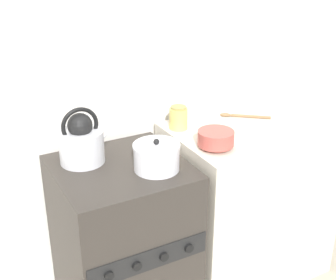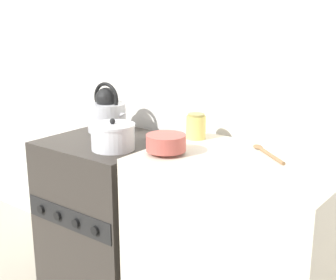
{
  "view_description": "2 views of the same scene",
  "coord_description": "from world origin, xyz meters",
  "px_view_note": "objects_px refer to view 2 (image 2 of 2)",
  "views": [
    {
      "loc": [
        -0.74,
        -1.54,
        1.93
      ],
      "look_at": [
        0.27,
        0.32,
        0.97
      ],
      "focal_mm": 50.0,
      "sensor_mm": 36.0,
      "label": 1
    },
    {
      "loc": [
        1.7,
        -1.4,
        1.56
      ],
      "look_at": [
        0.37,
        0.34,
        0.95
      ],
      "focal_mm": 50.0,
      "sensor_mm": 36.0,
      "label": 2
    }
  ],
  "objects_px": {
    "stove": "(111,218)",
    "enamel_bowl": "(166,143)",
    "cooking_pot": "(113,137)",
    "storage_jar": "(196,126)",
    "kettle": "(107,113)"
  },
  "relations": [
    {
      "from": "stove",
      "to": "enamel_bowl",
      "type": "distance_m",
      "value": 0.72
    },
    {
      "from": "stove",
      "to": "cooking_pot",
      "type": "relative_size",
      "value": 4.09
    },
    {
      "from": "storage_jar",
      "to": "cooking_pot",
      "type": "bearing_deg",
      "value": -133.62
    },
    {
      "from": "enamel_bowl",
      "to": "kettle",
      "type": "bearing_deg",
      "value": 158.5
    },
    {
      "from": "stove",
      "to": "storage_jar",
      "type": "xyz_separation_m",
      "value": [
        0.43,
        0.19,
        0.55
      ]
    },
    {
      "from": "stove",
      "to": "cooking_pot",
      "type": "bearing_deg",
      "value": -37.41
    },
    {
      "from": "kettle",
      "to": "enamel_bowl",
      "type": "relative_size",
      "value": 1.55
    },
    {
      "from": "stove",
      "to": "cooking_pot",
      "type": "height_order",
      "value": "cooking_pot"
    },
    {
      "from": "stove",
      "to": "enamel_bowl",
      "type": "xyz_separation_m",
      "value": [
        0.47,
        -0.11,
        0.54
      ]
    },
    {
      "from": "stove",
      "to": "storage_jar",
      "type": "distance_m",
      "value": 0.72
    },
    {
      "from": "cooking_pot",
      "to": "enamel_bowl",
      "type": "bearing_deg",
      "value": 0.12
    },
    {
      "from": "stove",
      "to": "kettle",
      "type": "distance_m",
      "value": 0.59
    },
    {
      "from": "enamel_bowl",
      "to": "storage_jar",
      "type": "bearing_deg",
      "value": 98.02
    },
    {
      "from": "kettle",
      "to": "storage_jar",
      "type": "relative_size",
      "value": 2.2
    },
    {
      "from": "stove",
      "to": "storage_jar",
      "type": "height_order",
      "value": "storage_jar"
    }
  ]
}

